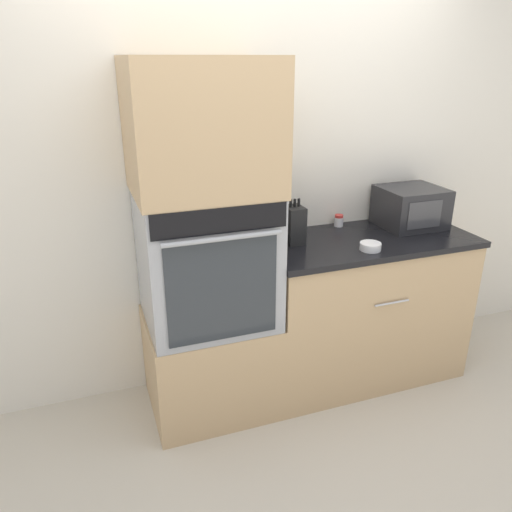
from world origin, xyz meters
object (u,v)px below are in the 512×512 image
knife_block (294,225)px  microwave (411,207)px  wall_oven (207,259)px  condiment_jar_near (267,229)px  condiment_jar_mid (339,221)px  condiment_jar_far (280,241)px  bowl (370,246)px

knife_block → microwave: bearing=2.7°
wall_oven → condiment_jar_near: (0.43, 0.23, 0.05)m
microwave → wall_oven: bearing=-175.4°
condiment_jar_near → knife_block: bearing=-57.0°
wall_oven → condiment_jar_near: 0.49m
wall_oven → condiment_jar_near: wall_oven is taller
wall_oven → condiment_jar_mid: 0.96m
condiment_jar_mid → condiment_jar_far: condiment_jar_far is taller
microwave → condiment_jar_far: microwave is taller
condiment_jar_mid → knife_block: bearing=-155.4°
bowl → condiment_jar_far: (-0.48, 0.16, 0.03)m
wall_oven → condiment_jar_far: 0.41m
microwave → bowl: microwave is taller
condiment_jar_mid → condiment_jar_far: (-0.51, -0.27, 0.02)m
bowl → condiment_jar_near: bearing=137.7°
microwave → bowl: 0.56m
bowl → condiment_jar_far: 0.51m
condiment_jar_mid → condiment_jar_far: 0.58m
condiment_jar_near → condiment_jar_mid: condiment_jar_near is taller
knife_block → condiment_jar_mid: size_ratio=3.47×
knife_block → condiment_jar_near: knife_block is taller
microwave → condiment_jar_far: size_ratio=3.35×
bowl → condiment_jar_mid: bearing=85.1°
knife_block → bowl: bearing=-36.0°
wall_oven → knife_block: 0.55m
condiment_jar_far → condiment_jar_mid: bearing=27.6°
microwave → condiment_jar_mid: size_ratio=5.06×
microwave → condiment_jar_mid: bearing=161.8°
wall_oven → condiment_jar_far: (0.41, -0.02, 0.06)m
wall_oven → condiment_jar_near: size_ratio=7.64×
condiment_jar_mid → condiment_jar_far: bearing=-152.4°
condiment_jar_near → wall_oven: bearing=-152.1°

